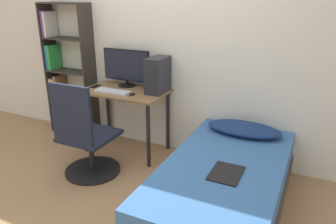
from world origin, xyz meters
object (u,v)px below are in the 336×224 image
office_chair (86,142)px  pc_tower (158,75)px  keyboard (112,91)px  bookshelf (64,74)px  bed (223,188)px  monitor (126,67)px

office_chair → pc_tower: bearing=60.8°
office_chair → keyboard: (-0.03, 0.56, 0.39)m
bookshelf → keyboard: bookshelf is taller
pc_tower → bed: bearing=-36.7°
bookshelf → monitor: bearing=0.7°
monitor → bookshelf: bearing=-179.3°
keyboard → bookshelf: bearing=163.5°
bookshelf → bed: bearing=-18.5°
office_chair → monitor: monitor is taller
bed → pc_tower: pc_tower is taller
bed → keyboard: bearing=160.2°
bed → monitor: (-1.47, 0.83, 0.76)m
bed → keyboard: (-1.48, 0.53, 0.54)m
monitor → keyboard: bearing=-91.6°
bed → monitor: bearing=150.7°
bed → pc_tower: 1.46m
bookshelf → keyboard: (0.95, -0.28, -0.04)m
bed → pc_tower: (-1.02, 0.76, 0.73)m
monitor → pc_tower: 0.46m
bed → office_chair: bearing=-179.0°
keyboard → pc_tower: (0.46, 0.23, 0.19)m
pc_tower → keyboard: bearing=-153.9°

